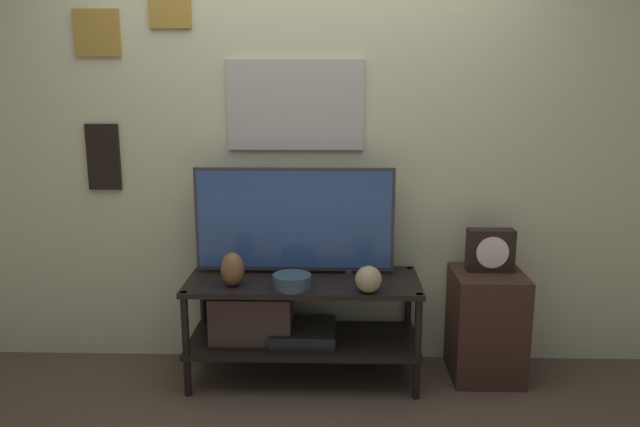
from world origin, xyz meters
TOP-DOWN VIEW (x-y plane):
  - ground_plane at (0.00, 0.00)m, footprint 12.00×12.00m
  - wall_back at (-0.01, 0.61)m, footprint 6.40×0.08m
  - media_console at (-0.11, 0.30)m, footprint 1.28×0.52m
  - television at (-0.05, 0.41)m, footprint 1.12×0.05m
  - vase_round_glass at (0.35, 0.09)m, footprint 0.14×0.14m
  - vase_wide_bowl at (-0.05, 0.14)m, footprint 0.20×0.20m
  - vase_urn_stoneware at (-0.37, 0.18)m, footprint 0.12×0.12m
  - side_table at (1.03, 0.35)m, footprint 0.39×0.41m
  - mantel_clock at (1.04, 0.40)m, footprint 0.26×0.11m

SIDE VIEW (x-z plane):
  - ground_plane at x=0.00m, z-range 0.00..0.00m
  - side_table at x=1.03m, z-range 0.00..0.61m
  - media_console at x=-0.11m, z-range 0.08..0.66m
  - vase_wide_bowl at x=-0.05m, z-range 0.58..0.66m
  - vase_round_glass at x=0.35m, z-range 0.58..0.72m
  - vase_urn_stoneware at x=-0.37m, z-range 0.58..0.77m
  - mantel_clock at x=1.04m, z-range 0.61..0.85m
  - television at x=-0.05m, z-range 0.59..1.20m
  - wall_back at x=-0.01m, z-range 0.00..2.70m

